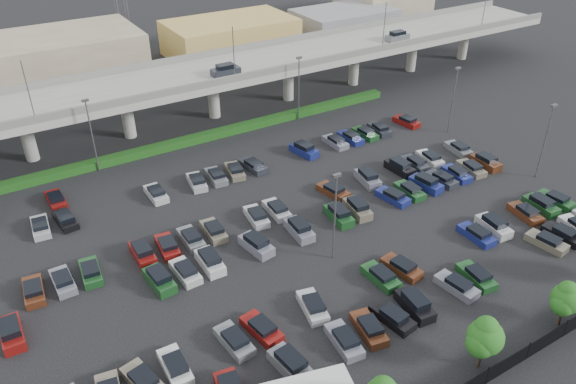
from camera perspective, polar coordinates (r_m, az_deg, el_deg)
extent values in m
plane|color=black|center=(65.74, 0.51, -3.00)|extent=(280.00, 280.00, 0.00)
cube|color=gray|center=(88.24, -10.74, 11.15)|extent=(150.00, 13.00, 1.10)
cube|color=slate|center=(82.40, -9.14, 10.60)|extent=(150.00, 0.50, 1.00)
cube|color=slate|center=(93.46, -12.30, 12.83)|extent=(150.00, 0.50, 1.00)
cylinder|color=gray|center=(85.10, -24.94, 5.01)|extent=(1.80, 1.80, 6.70)
cube|color=slate|center=(83.89, -25.42, 6.92)|extent=(2.60, 9.75, 0.50)
cylinder|color=gray|center=(87.18, -15.99, 7.43)|extent=(1.80, 1.80, 6.70)
cube|color=slate|center=(85.99, -16.30, 9.34)|extent=(2.60, 9.75, 0.50)
cylinder|color=gray|center=(91.37, -7.57, 9.53)|extent=(1.80, 1.80, 6.70)
cube|color=slate|center=(90.24, -7.71, 11.38)|extent=(2.60, 9.75, 0.50)
cylinder|color=gray|center=(97.41, 0.04, 11.23)|extent=(1.80, 1.80, 6.70)
cube|color=slate|center=(96.36, 0.04, 12.98)|extent=(2.60, 9.75, 0.50)
cylinder|color=gray|center=(104.99, 6.72, 12.55)|extent=(1.80, 1.80, 6.70)
cube|color=slate|center=(104.01, 6.83, 14.19)|extent=(2.60, 9.75, 0.50)
cylinder|color=gray|center=(113.79, 12.49, 13.55)|extent=(1.80, 1.80, 6.70)
cube|color=slate|center=(112.88, 12.68, 15.06)|extent=(2.60, 9.75, 0.50)
cylinder|color=gray|center=(123.55, 17.43, 14.29)|extent=(1.80, 1.80, 6.70)
cube|color=slate|center=(122.72, 17.67, 15.69)|extent=(2.60, 9.75, 0.50)
cube|color=#262932|center=(87.44, -6.35, 12.07)|extent=(4.40, 1.82, 1.05)
cube|color=black|center=(87.17, -6.38, 12.58)|extent=(2.60, 1.60, 0.65)
cube|color=slate|center=(105.66, 11.04, 15.15)|extent=(4.40, 1.82, 1.05)
cube|color=black|center=(105.44, 11.09, 15.58)|extent=(2.60, 1.60, 0.65)
cylinder|color=#505156|center=(76.41, -24.85, 9.16)|extent=(0.14, 0.14, 8.00)
cylinder|color=#505156|center=(83.67, -5.53, 13.72)|extent=(0.14, 0.14, 8.00)
cylinder|color=#505156|center=(98.65, 9.75, 16.21)|extent=(0.14, 0.14, 8.00)
cylinder|color=#505156|center=(115.41, 19.33, 17.20)|extent=(0.14, 0.14, 8.00)
cube|color=#164213|center=(84.82, -8.50, 5.57)|extent=(66.00, 1.60, 1.10)
cube|color=black|center=(49.76, 18.74, -17.81)|extent=(70.00, 0.06, 1.80)
cylinder|color=black|center=(50.28, 19.55, -17.19)|extent=(0.10, 0.10, 2.00)
cylinder|color=black|center=(53.39, 23.18, -14.63)|extent=(0.10, 0.10, 2.00)
cylinder|color=black|center=(56.77, 26.33, -12.32)|extent=(0.10, 0.10, 2.00)
cylinder|color=#332316|center=(51.47, 18.93, -15.64)|extent=(0.26, 0.26, 1.97)
sphere|color=#165316|center=(49.79, 19.42, -13.74)|extent=(3.07, 3.07, 3.07)
sphere|color=#165316|center=(50.65, 19.77, -13.76)|extent=(2.41, 2.41, 2.41)
sphere|color=#165316|center=(49.62, 18.95, -14.36)|extent=(2.41, 2.41, 2.41)
sphere|color=#165316|center=(49.27, 19.53, -12.92)|extent=(2.08, 2.08, 2.08)
cylinder|color=#332316|center=(57.91, 25.93, -11.35)|extent=(0.26, 0.26, 1.80)
sphere|color=#165316|center=(56.56, 26.45, -9.70)|extent=(2.79, 2.79, 2.79)
sphere|color=#165316|center=(57.36, 26.62, -9.76)|extent=(2.19, 2.19, 2.19)
sphere|color=#165316|center=(56.32, 26.12, -10.19)|extent=(2.19, 2.19, 2.19)
sphere|color=#165316|center=(56.14, 26.57, -9.00)|extent=(1.89, 1.89, 1.89)
cube|color=slate|center=(48.93, 0.29, -17.25)|extent=(2.34, 4.59, 1.05)
cube|color=black|center=(48.32, 0.29, -16.61)|extent=(1.90, 2.77, 0.65)
cube|color=slate|center=(51.19, 5.71, -14.82)|extent=(2.36, 4.59, 0.82)
cube|color=black|center=(50.63, 5.89, -14.47)|extent=(1.88, 2.48, 0.50)
cube|color=#512815|center=(52.45, 8.20, -13.61)|extent=(2.60, 4.66, 0.82)
cube|color=black|center=(51.91, 8.39, -13.24)|extent=(2.00, 2.55, 0.50)
cube|color=black|center=(53.83, 10.54, -12.43)|extent=(2.41, 4.61, 0.82)
cube|color=black|center=(53.30, 10.75, -12.06)|extent=(1.90, 2.50, 0.50)
cube|color=black|center=(55.23, 12.75, -11.20)|extent=(2.37, 4.60, 1.05)
cube|color=black|center=(54.69, 12.85, -10.57)|extent=(1.92, 2.78, 0.65)
cube|color=slate|center=(58.55, 16.74, -9.16)|extent=(2.36, 4.59, 0.82)
cube|color=black|center=(58.06, 16.98, -8.79)|extent=(1.88, 2.48, 0.50)
cube|color=#1A4920|center=(60.29, 18.56, -8.17)|extent=(2.33, 4.58, 0.82)
cube|color=black|center=(59.81, 18.80, -7.80)|extent=(1.86, 2.47, 0.50)
cube|color=#6C6554|center=(67.92, 24.78, -4.68)|extent=(2.45, 4.62, 0.82)
cube|color=black|center=(67.50, 25.03, -4.33)|extent=(1.92, 2.51, 0.50)
cube|color=black|center=(69.97, 26.10, -3.92)|extent=(2.03, 4.48, 0.82)
cube|color=black|center=(69.56, 26.35, -3.58)|extent=(1.71, 2.38, 0.50)
cube|color=#6C6554|center=(49.47, -14.48, -18.12)|extent=(2.77, 4.70, 0.82)
cube|color=black|center=(48.88, -14.50, -17.80)|extent=(2.08, 2.60, 0.50)
cube|color=silver|center=(49.88, -11.38, -17.06)|extent=(1.97, 4.46, 0.82)
cube|color=black|center=(49.29, -11.37, -16.73)|extent=(1.68, 2.35, 0.50)
cube|color=slate|center=(51.13, -5.48, -14.87)|extent=(2.18, 4.54, 0.82)
cube|color=black|center=(50.55, -5.41, -14.52)|extent=(1.79, 2.43, 0.50)
cube|color=maroon|center=(51.97, -2.70, -13.77)|extent=(2.46, 4.62, 0.82)
cube|color=black|center=(51.40, -2.60, -13.41)|extent=(1.93, 2.51, 0.50)
cube|color=#ADADB2|center=(54.02, 2.51, -11.59)|extent=(2.74, 4.69, 0.82)
cube|color=black|center=(53.47, 2.64, -11.22)|extent=(2.07, 2.59, 0.50)
cube|color=#1A4920|center=(57.94, 9.39, -8.52)|extent=(1.91, 4.44, 0.82)
cube|color=black|center=(57.43, 9.57, -8.15)|extent=(1.65, 2.33, 0.50)
cube|color=#512815|center=(59.45, 11.44, -7.57)|extent=(2.50, 4.63, 0.82)
cube|color=black|center=(58.95, 11.64, -7.20)|extent=(1.95, 2.53, 0.50)
cube|color=navy|center=(66.27, 18.59, -4.16)|extent=(1.89, 4.43, 0.82)
cube|color=black|center=(65.82, 18.81, -3.80)|extent=(1.64, 2.32, 0.50)
cube|color=silver|center=(68.08, 20.15, -3.33)|extent=(2.33, 4.58, 1.05)
cube|color=black|center=(67.64, 20.28, -2.76)|extent=(1.90, 2.77, 0.65)
cube|color=#512815|center=(72.07, 22.97, -2.03)|extent=(2.47, 4.63, 0.82)
cube|color=black|center=(71.66, 23.19, -1.68)|extent=(1.93, 2.52, 0.50)
cube|color=#1A4920|center=(74.05, 24.29, -1.31)|extent=(2.16, 4.53, 1.05)
cube|color=black|center=(73.64, 24.42, -0.78)|extent=(1.80, 2.72, 0.65)
cube|color=#1A4920|center=(76.19, 25.50, -0.78)|extent=(2.19, 4.54, 0.82)
cube|color=black|center=(75.80, 25.72, -0.45)|extent=(1.79, 2.43, 0.50)
cube|color=maroon|center=(56.91, -26.24, -12.82)|extent=(1.90, 4.43, 1.05)
cube|color=black|center=(56.39, -26.44, -12.21)|extent=(1.65, 2.63, 0.65)
cube|color=#1A4920|center=(58.02, -12.91, -8.77)|extent=(2.19, 4.54, 1.05)
cube|color=black|center=(57.50, -13.01, -8.15)|extent=(1.82, 2.73, 0.65)
cube|color=silver|center=(58.70, -10.38, -8.02)|extent=(2.05, 4.49, 0.82)
cube|color=black|center=(58.16, -10.36, -7.65)|extent=(1.72, 2.38, 0.50)
cube|color=silver|center=(59.36, -7.93, -7.10)|extent=(1.92, 4.44, 1.05)
cube|color=black|center=(58.85, -7.99, -6.48)|extent=(1.66, 2.64, 0.65)
cube|color=slate|center=(61.16, -3.23, -5.47)|extent=(2.48, 4.63, 1.05)
cube|color=black|center=(60.67, -3.26, -4.85)|extent=(1.99, 2.82, 0.65)
cube|color=slate|center=(63.39, 1.14, -3.91)|extent=(2.09, 4.50, 1.05)
cube|color=black|center=(62.91, 1.14, -3.30)|extent=(1.76, 2.69, 0.65)
cube|color=#1A4920|center=(66.00, 5.17, -2.44)|extent=(2.22, 4.55, 1.05)
cube|color=black|center=(65.55, 5.20, -1.85)|extent=(1.84, 2.74, 0.65)
cube|color=#6C6554|center=(67.44, 7.06, -1.74)|extent=(2.44, 4.62, 1.05)
cube|color=black|center=(66.99, 7.11, -1.16)|extent=(1.96, 2.80, 0.65)
cube|color=navy|center=(70.61, 10.59, -0.52)|extent=(2.48, 4.63, 0.82)
cube|color=black|center=(70.16, 10.74, -0.16)|extent=(1.94, 2.52, 0.50)
cube|color=#1A4920|center=(72.27, 12.24, 0.09)|extent=(1.97, 4.46, 0.82)
cube|color=black|center=(71.83, 12.40, 0.45)|extent=(1.68, 2.35, 0.50)
cube|color=navy|center=(73.94, 13.82, 0.75)|extent=(2.43, 4.61, 1.05)
cube|color=black|center=(73.53, 13.90, 1.30)|extent=(1.96, 2.80, 0.65)
cube|color=#262932|center=(75.78, 15.31, 1.23)|extent=(2.07, 4.50, 0.82)
cube|color=black|center=(75.36, 15.49, 1.58)|extent=(1.73, 2.39, 0.50)
cube|color=navy|center=(77.62, 16.75, 1.76)|extent=(2.20, 4.54, 0.82)
cube|color=black|center=(77.21, 16.92, 2.10)|extent=(1.80, 2.43, 0.50)
cube|color=#6C6554|center=(79.52, 18.11, 2.26)|extent=(2.44, 4.62, 0.82)
cube|color=black|center=(79.12, 18.29, 2.60)|extent=(1.92, 2.51, 0.50)
cube|color=#512815|center=(81.41, 19.43, 2.81)|extent=(1.99, 4.47, 1.05)
cube|color=black|center=(81.04, 19.53, 3.32)|extent=(1.70, 2.66, 0.65)
cube|color=#512815|center=(60.83, -24.40, -9.20)|extent=(2.21, 4.55, 0.82)
cube|color=black|center=(60.29, -24.50, -8.86)|extent=(1.81, 2.44, 0.50)
cube|color=slate|center=(60.92, -21.89, -8.47)|extent=(1.90, 4.43, 0.82)
cube|color=black|center=(60.38, -21.96, -8.12)|extent=(1.64, 2.33, 0.50)
cube|color=#1A4920|center=(61.13, -19.40, -7.73)|extent=(2.26, 4.56, 0.82)
cube|color=black|center=(60.59, -19.45, -7.37)|extent=(1.83, 2.45, 0.50)
cube|color=maroon|center=(61.84, -14.53, -6.14)|extent=(1.86, 4.42, 1.05)
cube|color=black|center=(61.35, -14.63, -5.53)|extent=(1.63, 2.62, 0.65)
cube|color=maroon|center=(62.48, -12.14, -5.47)|extent=(2.22, 4.55, 0.82)
cube|color=black|center=(61.95, -12.14, -5.10)|extent=(1.81, 2.44, 0.50)
cube|color=slate|center=(63.16, -9.82, -4.72)|extent=(1.87, 4.42, 0.82)
cube|color=black|center=(62.64, -9.80, -4.35)|extent=(1.63, 2.32, 0.50)
cube|color=#6C6554|center=(63.96, -7.56, -3.98)|extent=(2.06, 4.49, 0.82)
cube|color=black|center=(63.44, -7.52, -3.61)|extent=(1.73, 2.39, 0.50)
cube|color=#ADADB2|center=(65.86, -3.23, -2.55)|extent=(2.37, 4.60, 0.82)
cube|color=black|center=(65.36, -3.16, -2.18)|extent=(1.88, 2.49, 0.50)
cube|color=#ADADB2|center=(66.96, -1.16, -1.86)|extent=(2.05, 4.49, 0.82)
cube|color=black|center=(66.47, -1.08, -1.49)|extent=(1.72, 2.38, 0.50)
cube|color=#512815|center=(70.81, 4.60, 0.07)|extent=(2.58, 4.66, 0.82)
cube|color=black|center=(70.35, 4.71, 0.44)|extent=(1.99, 2.55, 0.50)
cube|color=slate|center=(73.72, 8.08, 1.32)|extent=(2.55, 4.65, 1.05)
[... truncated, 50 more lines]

